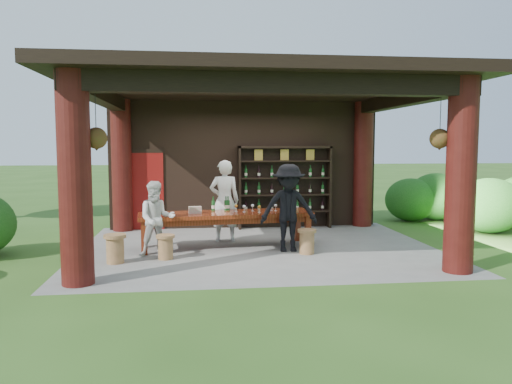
{
  "coord_description": "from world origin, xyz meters",
  "views": [
    {
      "loc": [
        -1.31,
        -10.33,
        2.18
      ],
      "look_at": [
        0.0,
        0.4,
        1.15
      ],
      "focal_mm": 35.0,
      "sensor_mm": 36.0,
      "label": 1
    }
  ],
  "objects": [
    {
      "name": "pavilion",
      "position": [
        -0.01,
        0.43,
        2.13
      ],
      "size": [
        7.5,
        6.0,
        3.6
      ],
      "color": "slate",
      "rests_on": "ground"
    },
    {
      "name": "guest_man",
      "position": [
        0.57,
        -0.4,
        0.89
      ],
      "size": [
        1.19,
        0.73,
        1.79
      ],
      "primitive_type": "imported",
      "rotation": [
        0.0,
        0.0,
        -0.06
      ],
      "color": "black",
      "rests_on": "ground"
    },
    {
      "name": "stool_far_left",
      "position": [
        -2.79,
        -1.04,
        0.28
      ],
      "size": [
        0.41,
        0.41,
        0.54
      ],
      "rotation": [
        0.0,
        0.0,
        0.19
      ],
      "color": "brown",
      "rests_on": "ground"
    },
    {
      "name": "napkin_basket",
      "position": [
        -1.32,
        0.07,
        0.82
      ],
      "size": [
        0.28,
        0.2,
        0.14
      ],
      "primitive_type": "cube",
      "rotation": [
        0.0,
        0.0,
        0.1
      ],
      "color": "#BF6672",
      "rests_on": "tasting_table"
    },
    {
      "name": "table_bottles",
      "position": [
        -0.73,
        0.46,
        0.9
      ],
      "size": [
        0.4,
        0.09,
        0.31
      ],
      "color": "#194C1E",
      "rests_on": "tasting_table"
    },
    {
      "name": "trees",
      "position": [
        3.69,
        1.6,
        3.37
      ],
      "size": [
        21.21,
        9.2,
        4.8
      ],
      "color": "#3F2819",
      "rests_on": "ground"
    },
    {
      "name": "host",
      "position": [
        -0.66,
        0.87,
        0.92
      ],
      "size": [
        0.68,
        0.46,
        1.83
      ],
      "primitive_type": "imported",
      "rotation": [
        0.0,
        0.0,
        3.11
      ],
      "color": "silver",
      "rests_on": "ground"
    },
    {
      "name": "tasting_table",
      "position": [
        -0.67,
        0.13,
        0.64
      ],
      "size": [
        3.71,
        1.28,
        0.75
      ],
      "rotation": [
        0.0,
        0.0,
        0.1
      ],
      "color": "#5A200C",
      "rests_on": "ground"
    },
    {
      "name": "table_glasses",
      "position": [
        -0.01,
        0.22,
        0.82
      ],
      "size": [
        0.93,
        0.33,
        0.15
      ],
      "color": "silver",
      "rests_on": "tasting_table"
    },
    {
      "name": "guest_woman",
      "position": [
        -2.07,
        -0.53,
        0.74
      ],
      "size": [
        0.8,
        0.67,
        1.47
      ],
      "primitive_type": "imported",
      "rotation": [
        0.0,
        0.0,
        0.16
      ],
      "color": "silver",
      "rests_on": "ground"
    },
    {
      "name": "stool_near_left",
      "position": [
        -1.89,
        -0.83,
        0.25
      ],
      "size": [
        0.36,
        0.36,
        0.47
      ],
      "rotation": [
        0.0,
        0.0,
        0.43
      ],
      "color": "brown",
      "rests_on": "ground"
    },
    {
      "name": "ground",
      "position": [
        0.0,
        0.0,
        0.0
      ],
      "size": [
        90.0,
        90.0,
        0.0
      ],
      "primitive_type": "plane",
      "color": "#2D5119",
      "rests_on": "ground"
    },
    {
      "name": "wine_shelf",
      "position": [
        1.01,
        2.45,
        1.08
      ],
      "size": [
        2.44,
        0.37,
        2.14
      ],
      "color": "black",
      "rests_on": "ground"
    },
    {
      "name": "shrubs",
      "position": [
        2.72,
        0.99,
        0.55
      ],
      "size": [
        15.1,
        7.39,
        1.36
      ],
      "color": "#194C14",
      "rests_on": "ground"
    },
    {
      "name": "stool_near_right",
      "position": [
        0.89,
        -0.7,
        0.26
      ],
      "size": [
        0.38,
        0.38,
        0.49
      ],
      "rotation": [
        0.0,
        0.0,
        0.24
      ],
      "color": "brown",
      "rests_on": "ground"
    }
  ]
}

